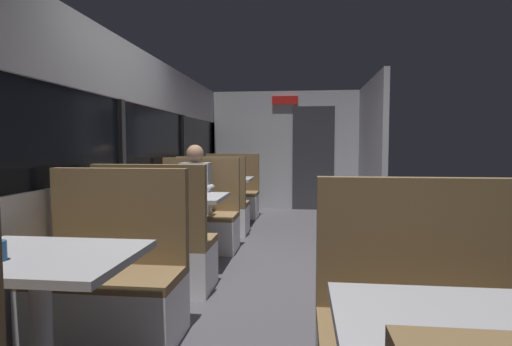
{
  "coord_description": "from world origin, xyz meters",
  "views": [
    {
      "loc": [
        0.35,
        -3.88,
        1.26
      ],
      "look_at": [
        -0.32,
        1.96,
        0.86
      ],
      "focal_mm": 28.86,
      "sensor_mm": 36.0,
      "label": 1
    }
  ],
  "objects": [
    {
      "name": "dining_table_mid_window",
      "position": [
        -0.89,
        0.19,
        0.64
      ],
      "size": [
        0.9,
        0.7,
        0.74
      ],
      "color": "#9E9EA3",
      "rests_on": "ground_plane"
    },
    {
      "name": "coffee_cup_secondary",
      "position": [
        -1.03,
        0.31,
        0.79
      ],
      "size": [
        0.07,
        0.07,
        0.09
      ],
      "color": "#26598C",
      "rests_on": "dining_table_mid_window"
    },
    {
      "name": "carriage_end_bulkhead",
      "position": [
        0.06,
        4.19,
        1.14
      ],
      "size": [
        2.9,
        0.11,
        2.3
      ],
      "color": "#B2B2B7",
      "rests_on": "ground_plane"
    },
    {
      "name": "dining_table_near_window",
      "position": [
        -0.89,
        -2.09,
        0.64
      ],
      "size": [
        0.9,
        0.7,
        0.74
      ],
      "color": "#9E9EA3",
      "rests_on": "ground_plane"
    },
    {
      "name": "ground_plane",
      "position": [
        0.0,
        0.0,
        -0.01
      ],
      "size": [
        3.3,
        9.2,
        0.02
      ],
      "primitive_type": "cube",
      "color": "#423F44"
    },
    {
      "name": "bench_far_window_facing_end",
      "position": [
        -0.89,
        1.77,
        0.33
      ],
      "size": [
        0.95,
        0.5,
        1.1
      ],
      "color": "silver",
      "rests_on": "ground_plane"
    },
    {
      "name": "dining_table_far_window",
      "position": [
        -0.89,
        2.47,
        0.64
      ],
      "size": [
        0.9,
        0.7,
        0.74
      ],
      "color": "#9E9EA3",
      "rests_on": "ground_plane"
    },
    {
      "name": "bench_near_window_facing_entry",
      "position": [
        -0.89,
        -1.39,
        0.33
      ],
      "size": [
        0.95,
        0.5,
        1.1
      ],
      "color": "silver",
      "rests_on": "ground_plane"
    },
    {
      "name": "carriage_window_panel_left",
      "position": [
        -1.45,
        0.0,
        1.11
      ],
      "size": [
        0.09,
        8.48,
        2.3
      ],
      "color": "#B2B2B7",
      "rests_on": "ground_plane"
    },
    {
      "name": "carriage_aisle_panel_right",
      "position": [
        1.45,
        3.0,
        1.15
      ],
      "size": [
        0.08,
        2.4,
        2.3
      ],
      "primitive_type": "cube",
      "color": "#B2B2B7",
      "rests_on": "ground_plane"
    },
    {
      "name": "bench_mid_window_facing_entry",
      "position": [
        -0.89,
        0.89,
        0.33
      ],
      "size": [
        0.95,
        0.5,
        1.1
      ],
      "color": "silver",
      "rests_on": "ground_plane"
    },
    {
      "name": "bench_far_window_facing_entry",
      "position": [
        -0.89,
        3.17,
        0.33
      ],
      "size": [
        0.95,
        0.5,
        1.1
      ],
      "color": "silver",
      "rests_on": "ground_plane"
    },
    {
      "name": "seated_passenger",
      "position": [
        -0.89,
        0.82,
        0.54
      ],
      "size": [
        0.47,
        0.55,
        1.26
      ],
      "color": "#26262D",
      "rests_on": "ground_plane"
    },
    {
      "name": "bench_mid_window_facing_end",
      "position": [
        -0.89,
        -0.51,
        0.33
      ],
      "size": [
        0.95,
        0.5,
        1.1
      ],
      "color": "silver",
      "rests_on": "ground_plane"
    }
  ]
}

